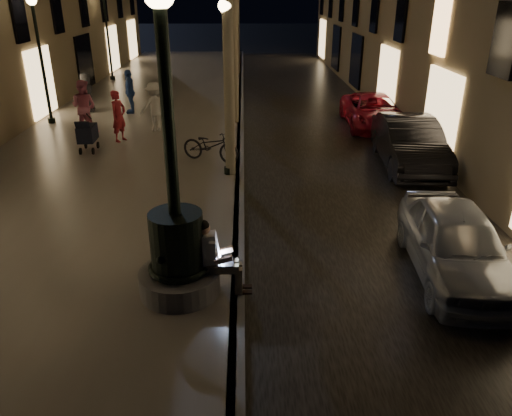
{
  "coord_description": "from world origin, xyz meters",
  "views": [
    {
      "loc": [
        0.15,
        -5.42,
        5.08
      ],
      "look_at": [
        0.35,
        3.0,
        1.34
      ],
      "focal_mm": 35.0,
      "sensor_mm": 36.0,
      "label": 1
    }
  ],
  "objects_px": {
    "pedestrian_pink": "(84,107)",
    "pedestrian_dark": "(87,92)",
    "lamp_curb_c": "(235,23)",
    "bicycle": "(211,146)",
    "car_front": "(456,243)",
    "pedestrian_blue": "(130,91)",
    "lamp_left_b": "(38,42)",
    "car_second": "(410,143)",
    "seated_man_laptop": "(214,255)",
    "pedestrian_red": "(119,116)",
    "lamp_curb_b": "(232,36)",
    "lamp_curb_d": "(237,16)",
    "fountain_lamppost": "(177,240)",
    "car_third": "(373,111)",
    "pedestrian_white": "(155,107)",
    "lamp_curb_a": "(227,64)",
    "lamp_left_c": "(106,23)",
    "stroller": "(87,133)"
  },
  "relations": [
    {
      "from": "pedestrian_pink",
      "to": "pedestrian_dark",
      "type": "height_order",
      "value": "pedestrian_pink"
    },
    {
      "from": "lamp_curb_c",
      "to": "bicycle",
      "type": "relative_size",
      "value": 2.57
    },
    {
      "from": "car_front",
      "to": "pedestrian_blue",
      "type": "height_order",
      "value": "pedestrian_blue"
    },
    {
      "from": "lamp_left_b",
      "to": "car_second",
      "type": "relative_size",
      "value": 1.05
    },
    {
      "from": "pedestrian_blue",
      "to": "seated_man_laptop",
      "type": "bearing_deg",
      "value": 11.18
    },
    {
      "from": "lamp_left_b",
      "to": "bicycle",
      "type": "height_order",
      "value": "lamp_left_b"
    },
    {
      "from": "seated_man_laptop",
      "to": "pedestrian_red",
      "type": "bearing_deg",
      "value": 111.63
    },
    {
      "from": "lamp_curb_b",
      "to": "bicycle",
      "type": "distance_m",
      "value": 7.35
    },
    {
      "from": "lamp_curb_d",
      "to": "bicycle",
      "type": "height_order",
      "value": "lamp_curb_d"
    },
    {
      "from": "fountain_lamppost",
      "to": "lamp_curb_c",
      "type": "bearing_deg",
      "value": 88.18
    },
    {
      "from": "car_third",
      "to": "bicycle",
      "type": "bearing_deg",
      "value": -140.5
    },
    {
      "from": "lamp_curb_d",
      "to": "pedestrian_pink",
      "type": "height_order",
      "value": "lamp_curb_d"
    },
    {
      "from": "pedestrian_white",
      "to": "lamp_curb_a",
      "type": "bearing_deg",
      "value": 101.62
    },
    {
      "from": "fountain_lamppost",
      "to": "lamp_left_b",
      "type": "bearing_deg",
      "value": 118.07
    },
    {
      "from": "lamp_curb_a",
      "to": "fountain_lamppost",
      "type": "bearing_deg",
      "value": -96.65
    },
    {
      "from": "lamp_curb_a",
      "to": "lamp_left_c",
      "type": "relative_size",
      "value": 1.0
    },
    {
      "from": "pedestrian_red",
      "to": "pedestrian_white",
      "type": "xyz_separation_m",
      "value": [
        1.01,
        1.35,
        0.02
      ]
    },
    {
      "from": "lamp_curb_a",
      "to": "car_second",
      "type": "xyz_separation_m",
      "value": [
        5.46,
        1.07,
        -2.48
      ]
    },
    {
      "from": "pedestrian_dark",
      "to": "lamp_left_b",
      "type": "bearing_deg",
      "value": 145.38
    },
    {
      "from": "stroller",
      "to": "pedestrian_red",
      "type": "bearing_deg",
      "value": 56.14
    },
    {
      "from": "seated_man_laptop",
      "to": "lamp_curb_b",
      "type": "xyz_separation_m",
      "value": [
        0.09,
        14.0,
        2.32
      ]
    },
    {
      "from": "pedestrian_red",
      "to": "pedestrian_blue",
      "type": "relative_size",
      "value": 0.96
    },
    {
      "from": "fountain_lamppost",
      "to": "pedestrian_red",
      "type": "relative_size",
      "value": 3.02
    },
    {
      "from": "car_second",
      "to": "lamp_curb_c",
      "type": "bearing_deg",
      "value": 114.26
    },
    {
      "from": "seated_man_laptop",
      "to": "lamp_left_c",
      "type": "xyz_separation_m",
      "value": [
        -7.01,
        22.0,
        2.32
      ]
    },
    {
      "from": "lamp_curb_b",
      "to": "pedestrian_pink",
      "type": "xyz_separation_m",
      "value": [
        -5.29,
        -3.49,
        -2.08
      ]
    },
    {
      "from": "car_third",
      "to": "pedestrian_blue",
      "type": "distance_m",
      "value": 9.99
    },
    {
      "from": "lamp_left_c",
      "to": "pedestrian_pink",
      "type": "relative_size",
      "value": 2.53
    },
    {
      "from": "lamp_curb_a",
      "to": "pedestrian_white",
      "type": "xyz_separation_m",
      "value": [
        -2.81,
        4.76,
        -2.15
      ]
    },
    {
      "from": "lamp_curb_a",
      "to": "car_third",
      "type": "distance_m",
      "value": 8.4
    },
    {
      "from": "lamp_left_c",
      "to": "lamp_curb_d",
      "type": "bearing_deg",
      "value": 48.41
    },
    {
      "from": "pedestrian_red",
      "to": "pedestrian_dark",
      "type": "relative_size",
      "value": 1.07
    },
    {
      "from": "lamp_curb_c",
      "to": "lamp_curb_d",
      "type": "xyz_separation_m",
      "value": [
        0.0,
        8.0,
        0.0
      ]
    },
    {
      "from": "fountain_lamppost",
      "to": "lamp_left_c",
      "type": "xyz_separation_m",
      "value": [
        -6.4,
        22.0,
        2.02
      ]
    },
    {
      "from": "lamp_curb_c",
      "to": "pedestrian_pink",
      "type": "height_order",
      "value": "lamp_curb_c"
    },
    {
      "from": "lamp_curb_a",
      "to": "lamp_left_b",
      "type": "xyz_separation_m",
      "value": [
        -7.1,
        6.0,
        0.0
      ]
    },
    {
      "from": "fountain_lamppost",
      "to": "car_second",
      "type": "height_order",
      "value": "fountain_lamppost"
    },
    {
      "from": "car_third",
      "to": "pedestrian_white",
      "type": "height_order",
      "value": "pedestrian_white"
    },
    {
      "from": "fountain_lamppost",
      "to": "car_third",
      "type": "bearing_deg",
      "value": 62.25
    },
    {
      "from": "lamp_curb_d",
      "to": "car_front",
      "type": "bearing_deg",
      "value": -81.43
    },
    {
      "from": "pedestrian_blue",
      "to": "bicycle",
      "type": "height_order",
      "value": "pedestrian_blue"
    },
    {
      "from": "car_second",
      "to": "pedestrian_red",
      "type": "height_order",
      "value": "pedestrian_red"
    },
    {
      "from": "seated_man_laptop",
      "to": "lamp_left_c",
      "type": "bearing_deg",
      "value": 107.68
    },
    {
      "from": "lamp_curb_d",
      "to": "car_front",
      "type": "distance_m",
      "value": 29.67
    },
    {
      "from": "lamp_curb_a",
      "to": "car_second",
      "type": "height_order",
      "value": "lamp_curb_a"
    },
    {
      "from": "lamp_curb_b",
      "to": "car_second",
      "type": "relative_size",
      "value": 1.05
    },
    {
      "from": "lamp_curb_c",
      "to": "bicycle",
      "type": "xyz_separation_m",
      "value": [
        -0.57,
        -14.87,
        -2.54
      ]
    },
    {
      "from": "fountain_lamppost",
      "to": "seated_man_laptop",
      "type": "xyz_separation_m",
      "value": [
        0.61,
        0.0,
        -0.29
      ]
    },
    {
      "from": "lamp_curb_c",
      "to": "stroller",
      "type": "bearing_deg",
      "value": -108.32
    },
    {
      "from": "lamp_left_c",
      "to": "pedestrian_white",
      "type": "xyz_separation_m",
      "value": [
        4.29,
        -11.24,
        -2.15
      ]
    }
  ]
}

